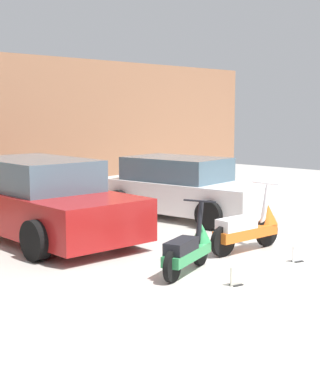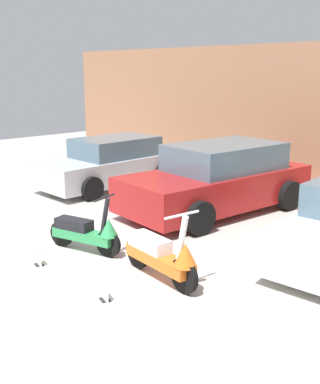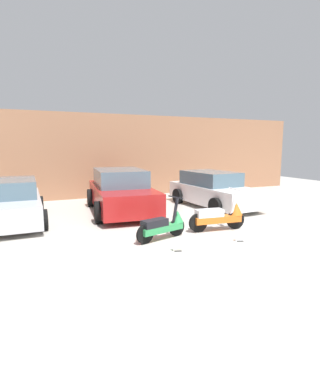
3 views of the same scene
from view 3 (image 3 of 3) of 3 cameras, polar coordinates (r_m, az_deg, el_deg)
ground_plane at (r=6.65m, az=7.42°, el=-10.95°), size 28.00×28.00×0.00m
wall_back at (r=13.43m, az=-9.28°, el=6.80°), size 19.60×0.12×3.62m
scooter_front_left at (r=7.25m, az=0.70°, el=-6.26°), size 1.40×0.67×1.00m
scooter_front_right at (r=8.15m, az=11.30°, el=-4.47°), size 1.60×0.57×1.12m
car_rear_left at (r=9.76m, az=-26.44°, el=-1.80°), size 1.85×3.75×1.27m
car_rear_center at (r=10.36m, az=-7.46°, el=0.08°), size 2.35×4.40×1.44m
car_rear_right at (r=11.32m, az=10.01°, el=0.39°), size 2.09×3.94×1.30m
placard_near_left_scooter at (r=6.54m, az=3.40°, el=-10.19°), size 0.20×0.15×0.26m
placard_near_right_scooter at (r=7.41m, az=14.97°, el=-8.17°), size 0.20×0.16×0.26m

